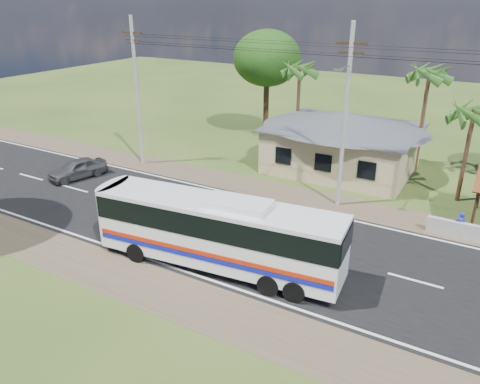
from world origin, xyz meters
name	(u,v)px	position (x,y,z in m)	size (l,w,h in m)	color
ground	(246,235)	(0.00, 0.00, 0.00)	(120.00, 120.00, 0.00)	#2B4117
road	(246,235)	(0.00, 0.00, 0.01)	(120.00, 16.00, 0.03)	black
house	(343,135)	(1.00, 13.00, 2.64)	(12.40, 10.00, 5.00)	tan
utility_poles	(340,114)	(2.67, 6.49, 5.77)	(32.80, 2.22, 11.00)	#9E9E99
palm_near	(474,113)	(9.50, 11.00, 5.71)	(2.80, 2.80, 6.70)	#47301E
palm_mid	(429,74)	(6.00, 15.50, 7.16)	(2.80, 2.80, 8.20)	#47301E
palm_far	(300,70)	(-4.00, 16.00, 6.68)	(2.80, 2.80, 7.70)	#47301E
tree_behind_house	(267,59)	(-8.00, 18.00, 7.12)	(6.00, 6.00, 9.61)	#47301E
coach_bus	(218,228)	(0.46, -3.53, 2.14)	(12.23, 3.80, 3.74)	silver
person	(460,224)	(10.15, 5.71, 0.74)	(0.54, 0.35, 1.48)	#1C289C
small_car	(77,169)	(-14.89, 1.65, 0.71)	(1.68, 4.18, 1.43)	#303033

